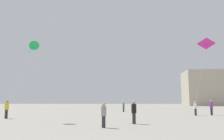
{
  "coord_description": "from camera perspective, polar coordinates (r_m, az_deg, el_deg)",
  "views": [
    {
      "loc": [
        1.0,
        -6.02,
        1.65
      ],
      "look_at": [
        0.0,
        22.14,
        5.58
      ],
      "focal_mm": 36.21,
      "sensor_mm": 36.0,
      "label": 1
    }
  ],
  "objects": [
    {
      "name": "person_in_grey",
      "position": [
        14.68,
        -2.12,
        -10.98
      ],
      "size": [
        0.35,
        0.35,
        1.59
      ],
      "rotation": [
        0.0,
        0.0,
        4.29
      ],
      "color": "#2D2D33",
      "rests_on": "ground_plane"
    },
    {
      "name": "person_in_green",
      "position": [
        36.37,
        2.94,
        -9.18
      ],
      "size": [
        0.34,
        0.34,
        1.58
      ],
      "rotation": [
        0.0,
        0.0,
        5.59
      ],
      "color": "#2D2D33",
      "rests_on": "ground_plane"
    },
    {
      "name": "person_in_black",
      "position": [
        17.23,
        5.56,
        -10.27
      ],
      "size": [
        0.37,
        0.37,
        1.72
      ],
      "rotation": [
        0.0,
        0.0,
        1.77
      ],
      "color": "#2D2D33",
      "rests_on": "ground_plane"
    },
    {
      "name": "person_in_yellow",
      "position": [
        24.77,
        -25.06,
        -8.68
      ],
      "size": [
        0.4,
        0.4,
        1.86
      ],
      "rotation": [
        0.0,
        0.0,
        3.11
      ],
      "color": "#2D2D33",
      "rests_on": "ground_plane"
    },
    {
      "name": "person_in_white",
      "position": [
        28.99,
        20.3,
        -8.86
      ],
      "size": [
        0.38,
        0.38,
        1.73
      ],
      "rotation": [
        0.0,
        0.0,
        0.19
      ],
      "color": "#2D2D33",
      "rests_on": "ground_plane"
    },
    {
      "name": "person_in_purple",
      "position": [
        30.31,
        23.78,
        -8.48
      ],
      "size": [
        0.4,
        0.4,
        1.85
      ],
      "rotation": [
        0.0,
        0.0,
        5.09
      ],
      "color": "#2D2D33",
      "rests_on": "ground_plane"
    },
    {
      "name": "kite_emerald_diamond",
      "position": [
        21.67,
        -19.15,
        5.74
      ],
      "size": [
        3.97,
        2.99,
        5.78
      ],
      "color": "green"
    },
    {
      "name": "kite_magenta_delta",
      "position": [
        26.39,
        22.64,
        5.95
      ],
      "size": [
        1.46,
        4.13,
        6.93
      ],
      "color": "#D12899"
    },
    {
      "name": "building_left_hall",
      "position": [
        98.72,
        22.25,
        -4.32
      ],
      "size": [
        16.29,
        15.48,
        13.75
      ],
      "color": "#B2A893",
      "rests_on": "ground_plane"
    }
  ]
}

